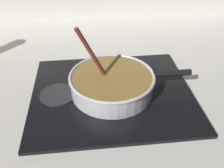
% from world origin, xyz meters
% --- Properties ---
extents(ground, '(2.40, 1.60, 0.04)m').
position_xyz_m(ground, '(0.00, 0.00, -0.02)').
color(ground, beige).
extents(hob_plate, '(0.56, 0.48, 0.01)m').
position_xyz_m(hob_plate, '(-0.03, 0.08, 0.01)').
color(hob_plate, black).
rests_on(hob_plate, ground).
extents(burner_ring, '(0.17, 0.17, 0.01)m').
position_xyz_m(burner_ring, '(-0.03, 0.08, 0.02)').
color(burner_ring, '#592D0C').
rests_on(burner_ring, hob_plate).
extents(spare_burner, '(0.13, 0.13, 0.01)m').
position_xyz_m(spare_burner, '(-0.22, 0.08, 0.01)').
color(spare_burner, '#262628').
rests_on(spare_burner, hob_plate).
extents(cooking_pan, '(0.42, 0.29, 0.25)m').
position_xyz_m(cooking_pan, '(-0.03, 0.08, 0.05)').
color(cooking_pan, silver).
rests_on(cooking_pan, hob_plate).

